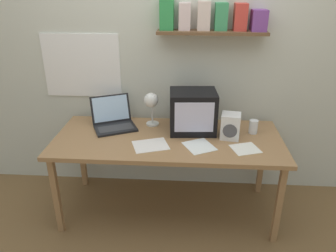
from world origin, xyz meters
TOP-DOWN VIEW (x-y plane):
  - ground_plane at (0.00, 0.00)m, footprint 12.00×12.00m
  - back_wall at (0.00, 0.48)m, footprint 5.60×0.24m
  - corner_desk at (0.00, 0.00)m, footprint 1.82×0.78m
  - crt_monitor at (0.19, 0.14)m, footprint 0.39×0.33m
  - laptop at (-0.48, 0.19)m, footprint 0.44×0.42m
  - desk_lamp at (-0.15, 0.18)m, footprint 0.12×0.19m
  - juice_glass at (0.69, 0.13)m, footprint 0.07×0.07m
  - space_heater at (0.49, 0.03)m, footprint 0.17×0.16m
  - open_notebook at (-0.12, -0.15)m, footprint 0.31×0.28m
  - loose_paper_near_laptop at (0.25, -0.14)m, footprint 0.28×0.29m
  - printed_handout at (0.59, -0.16)m, footprint 0.24×0.23m

SIDE VIEW (x-z plane):
  - ground_plane at x=0.00m, z-range 0.00..0.00m
  - corner_desk at x=0.00m, z-range 0.30..1.01m
  - loose_paper_near_laptop at x=0.25m, z-range 0.71..0.72m
  - open_notebook at x=-0.12m, z-range 0.71..0.72m
  - printed_handout at x=0.59m, z-range 0.71..0.72m
  - juice_glass at x=0.69m, z-range 0.71..0.82m
  - laptop at x=-0.48m, z-range 0.65..0.90m
  - space_heater at x=0.49m, z-range 0.71..0.91m
  - crt_monitor at x=0.19m, z-range 0.71..1.05m
  - desk_lamp at x=-0.15m, z-range 0.78..1.09m
  - back_wall at x=0.00m, z-range 0.01..2.61m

